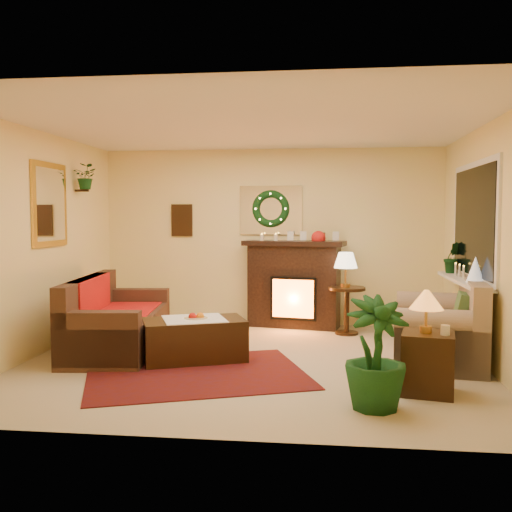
# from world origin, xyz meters

# --- Properties ---
(floor) EXTENTS (5.00, 5.00, 0.00)m
(floor) POSITION_xyz_m (0.00, 0.00, 0.00)
(floor) COLOR beige
(floor) RESTS_ON ground
(ceiling) EXTENTS (5.00, 5.00, 0.00)m
(ceiling) POSITION_xyz_m (0.00, 0.00, 2.60)
(ceiling) COLOR white
(ceiling) RESTS_ON ground
(wall_back) EXTENTS (5.00, 5.00, 0.00)m
(wall_back) POSITION_xyz_m (0.00, 2.25, 1.30)
(wall_back) COLOR #EFD88C
(wall_back) RESTS_ON ground
(wall_front) EXTENTS (5.00, 5.00, 0.00)m
(wall_front) POSITION_xyz_m (0.00, -2.25, 1.30)
(wall_front) COLOR #EFD88C
(wall_front) RESTS_ON ground
(wall_left) EXTENTS (4.50, 4.50, 0.00)m
(wall_left) POSITION_xyz_m (-2.50, 0.00, 1.30)
(wall_left) COLOR #EFD88C
(wall_left) RESTS_ON ground
(wall_right) EXTENTS (4.50, 4.50, 0.00)m
(wall_right) POSITION_xyz_m (2.50, 0.00, 1.30)
(wall_right) COLOR #EFD88C
(wall_right) RESTS_ON ground
(area_rug) EXTENTS (2.61, 2.29, 0.01)m
(area_rug) POSITION_xyz_m (-0.50, -0.60, 0.01)
(area_rug) COLOR #3F0F0A
(area_rug) RESTS_ON floor
(sofa) EXTENTS (1.12, 2.13, 0.88)m
(sofa) POSITION_xyz_m (-1.66, 0.35, 0.43)
(sofa) COLOR #533517
(sofa) RESTS_ON floor
(red_throw) EXTENTS (0.76, 1.24, 0.02)m
(red_throw) POSITION_xyz_m (-1.68, 0.51, 0.46)
(red_throw) COLOR red
(red_throw) RESTS_ON sofa
(fireplace) EXTENTS (1.35, 0.64, 1.19)m
(fireplace) POSITION_xyz_m (0.36, 2.04, 0.55)
(fireplace) COLOR black
(fireplace) RESTS_ON floor
(poinsettia) EXTENTS (0.20, 0.20, 0.20)m
(poinsettia) POSITION_xyz_m (0.71, 1.99, 1.30)
(poinsettia) COLOR red
(poinsettia) RESTS_ON fireplace
(mantel_candle_a) EXTENTS (0.06, 0.06, 0.17)m
(mantel_candle_a) POSITION_xyz_m (-0.11, 2.02, 1.26)
(mantel_candle_a) COLOR white
(mantel_candle_a) RESTS_ON fireplace
(mantel_candle_b) EXTENTS (0.06, 0.06, 0.18)m
(mantel_candle_b) POSITION_xyz_m (0.09, 1.99, 1.26)
(mantel_candle_b) COLOR white
(mantel_candle_b) RESTS_ON fireplace
(mantel_mirror) EXTENTS (0.92, 0.02, 0.72)m
(mantel_mirror) POSITION_xyz_m (0.00, 2.23, 1.70)
(mantel_mirror) COLOR white
(mantel_mirror) RESTS_ON wall_back
(wreath) EXTENTS (0.55, 0.11, 0.55)m
(wreath) POSITION_xyz_m (0.00, 2.19, 1.72)
(wreath) COLOR #194719
(wreath) RESTS_ON wall_back
(wall_art) EXTENTS (0.32, 0.03, 0.48)m
(wall_art) POSITION_xyz_m (-1.35, 2.23, 1.55)
(wall_art) COLOR #381E11
(wall_art) RESTS_ON wall_back
(gold_mirror) EXTENTS (0.03, 0.84, 1.00)m
(gold_mirror) POSITION_xyz_m (-2.48, 0.30, 1.75)
(gold_mirror) COLOR gold
(gold_mirror) RESTS_ON wall_left
(hanging_plant) EXTENTS (0.33, 0.28, 0.36)m
(hanging_plant) POSITION_xyz_m (-2.34, 1.05, 1.97)
(hanging_plant) COLOR #194719
(hanging_plant) RESTS_ON wall_left
(loveseat) EXTENTS (1.14, 1.70, 0.92)m
(loveseat) POSITION_xyz_m (2.06, 0.33, 0.42)
(loveseat) COLOR gray
(loveseat) RESTS_ON floor
(window_frame) EXTENTS (0.03, 1.86, 1.36)m
(window_frame) POSITION_xyz_m (2.48, 0.55, 1.55)
(window_frame) COLOR white
(window_frame) RESTS_ON wall_right
(window_glass) EXTENTS (0.02, 1.70, 1.22)m
(window_glass) POSITION_xyz_m (2.47, 0.55, 1.55)
(window_glass) COLOR black
(window_glass) RESTS_ON wall_right
(window_sill) EXTENTS (0.22, 1.86, 0.04)m
(window_sill) POSITION_xyz_m (2.38, 0.55, 0.87)
(window_sill) COLOR white
(window_sill) RESTS_ON wall_right
(mini_tree) EXTENTS (0.19, 0.19, 0.28)m
(mini_tree) POSITION_xyz_m (2.40, 0.14, 1.04)
(mini_tree) COLOR white
(mini_tree) RESTS_ON window_sill
(sill_plant) EXTENTS (0.29, 0.23, 0.52)m
(sill_plant) POSITION_xyz_m (2.41, 1.25, 1.08)
(sill_plant) COLOR #1A3316
(sill_plant) RESTS_ON window_sill
(side_table_round) EXTENTS (0.51, 0.51, 0.65)m
(side_table_round) POSITION_xyz_m (1.10, 1.61, 0.32)
(side_table_round) COLOR black
(side_table_round) RESTS_ON floor
(lamp_cream) EXTENTS (0.32, 0.32, 0.49)m
(lamp_cream) POSITION_xyz_m (1.08, 1.60, 0.88)
(lamp_cream) COLOR #FFECC1
(lamp_cream) RESTS_ON side_table_round
(end_table_square) EXTENTS (0.53, 0.53, 0.56)m
(end_table_square) POSITION_xyz_m (1.73, -0.95, 0.27)
(end_table_square) COLOR #481D11
(end_table_square) RESTS_ON floor
(lamp_tiffany) EXTENTS (0.31, 0.31, 0.45)m
(lamp_tiffany) POSITION_xyz_m (1.71, -0.94, 0.74)
(lamp_tiffany) COLOR orange
(lamp_tiffany) RESTS_ON end_table_square
(coffee_table) EXTENTS (1.25, 0.98, 0.47)m
(coffee_table) POSITION_xyz_m (-0.65, -0.05, 0.21)
(coffee_table) COLOR #3B230F
(coffee_table) RESTS_ON floor
(fruit_bowl) EXTENTS (0.26, 0.26, 0.06)m
(fruit_bowl) POSITION_xyz_m (-0.63, -0.03, 0.45)
(fruit_bowl) COLOR beige
(fruit_bowl) RESTS_ON coffee_table
(floor_palm) EXTENTS (2.08, 2.08, 2.83)m
(floor_palm) POSITION_xyz_m (1.21, -1.44, 0.45)
(floor_palm) COLOR #295930
(floor_palm) RESTS_ON floor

